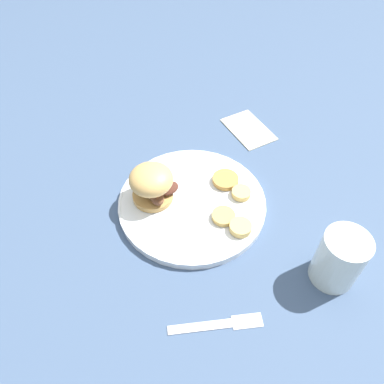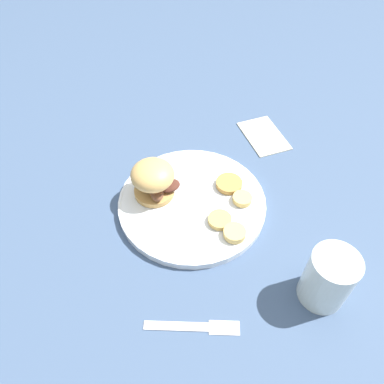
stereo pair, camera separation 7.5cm
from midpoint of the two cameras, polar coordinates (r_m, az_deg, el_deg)
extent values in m
plane|color=#3D5170|center=(0.78, 2.74, -2.20)|extent=(4.00, 4.00, 0.00)
cylinder|color=white|center=(0.78, 2.76, -1.82)|extent=(0.31, 0.31, 0.02)
torus|color=white|center=(0.77, 2.78, -1.52)|extent=(0.30, 0.30, 0.01)
cylinder|color=tan|center=(0.78, -3.03, 0.01)|extent=(0.08, 0.08, 0.01)
ellipsoid|color=brown|center=(0.75, -2.59, -0.19)|extent=(0.04, 0.05, 0.02)
ellipsoid|color=brown|center=(0.77, -3.02, 0.74)|extent=(0.04, 0.04, 0.02)
ellipsoid|color=brown|center=(0.78, -2.87, 1.77)|extent=(0.05, 0.06, 0.01)
ellipsoid|color=#4C281E|center=(0.77, -0.75, 0.83)|extent=(0.05, 0.05, 0.02)
ellipsoid|color=tan|center=(0.74, -3.18, 2.48)|extent=(0.09, 0.09, 0.05)
cylinder|color=#DBB766|center=(0.78, 10.43, -1.17)|extent=(0.04, 0.04, 0.01)
cylinder|color=tan|center=(0.74, 7.18, -4.40)|extent=(0.05, 0.05, 0.01)
cylinder|color=#BC8942|center=(0.80, 8.36, 1.11)|extent=(0.06, 0.06, 0.01)
cylinder|color=#DBB766|center=(0.72, 9.50, -6.36)|extent=(0.04, 0.04, 0.01)
cube|color=silver|center=(0.65, 1.07, -19.97)|extent=(0.09, 0.08, 0.00)
cube|color=silver|center=(0.66, 8.42, -20.01)|extent=(0.05, 0.05, 0.00)
cylinder|color=silver|center=(0.68, 23.13, -12.24)|extent=(0.08, 0.08, 0.11)
cube|color=beige|center=(0.96, 13.14, 8.29)|extent=(0.12, 0.15, 0.01)
camera|label=1|loc=(0.04, -87.13, 3.31)|focal=35.00mm
camera|label=2|loc=(0.04, 92.87, -3.31)|focal=35.00mm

